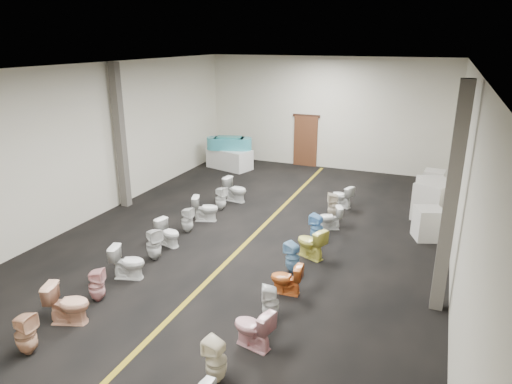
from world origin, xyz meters
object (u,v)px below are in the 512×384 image
Objects in this scene: toilet_left_4 at (128,262)px; toilet_right_6 at (293,258)px; toilet_right_2 at (216,360)px; toilet_right_11 at (342,196)px; appliance_crate_b at (431,202)px; appliance_crate_c at (432,193)px; toilet_left_7 at (187,220)px; appliance_crate_a at (428,224)px; toilet_left_2 at (68,303)px; toilet_left_8 at (206,208)px; toilet_right_3 at (253,328)px; display_table at (230,159)px; toilet_right_9 at (330,218)px; toilet_right_5 at (286,279)px; toilet_right_4 at (271,303)px; toilet_left_1 at (26,334)px; toilet_left_6 at (169,233)px; toilet_left_9 at (221,198)px; toilet_left_10 at (235,190)px; toilet_right_8 at (317,228)px; toilet_right_7 at (311,243)px; toilet_left_3 at (97,285)px; appliance_crate_d at (433,183)px; toilet_left_5 at (154,244)px; bathtub at (229,143)px; toilet_right_10 at (333,205)px.

toilet_left_4 is 1.05× the size of toilet_right_6.
toilet_right_2 is 8.57m from toilet_right_11.
appliance_crate_b reaches higher than toilet_right_2.
toilet_left_7 is (-6.21, -4.70, -0.12)m from appliance_crate_c.
appliance_crate_a is at bearing -90.00° from appliance_crate_b.
toilet_right_6 is (3.31, 3.50, -0.04)m from toilet_left_2.
toilet_right_6 is (-2.79, -5.79, -0.11)m from appliance_crate_c.
appliance_crate_c is at bearing -77.81° from toilet_left_8.
toilet_right_3 is at bearing -99.02° from toilet_left_2.
toilet_right_9 is (5.38, -4.72, -0.07)m from display_table.
appliance_crate_a reaches higher than toilet_right_5.
toilet_right_4 is at bearing -85.73° from toilet_left_2.
toilet_left_1 reaches higher than toilet_right_6.
display_table reaches higher than toilet_left_6.
toilet_left_10 reaches higher than toilet_left_9.
toilet_right_8 is (3.38, 5.37, -0.03)m from toilet_left_2.
toilet_left_1 is at bearing 161.25° from toilet_left_8.
toilet_right_7 is at bearing -127.41° from toilet_left_8.
toilet_right_3 is at bearing -113.29° from appliance_crate_a.
toilet_right_3 is at bearing -113.43° from toilet_left_3.
toilet_left_3 is at bearing 161.03° from toilet_left_8.
toilet_right_7 is at bearing -58.15° from toilet_left_2.
toilet_left_4 is 3.72m from toilet_right_6.
appliance_crate_b is 6.35m from toilet_left_9.
appliance_crate_c is 10.03m from toilet_right_2.
toilet_right_5 is (3.50, 1.75, -0.01)m from toilet_left_3.
appliance_crate_b is at bearing -90.00° from appliance_crate_d.
toilet_right_2 is at bearing -109.27° from toilet_left_5.
toilet_right_4 is (3.55, -4.99, -0.01)m from toilet_left_9.
toilet_right_3 is (3.50, 1.63, -0.01)m from toilet_left_1.
toilet_left_7 is at bearing 156.60° from toilet_left_8.
toilet_right_9 is (5.38, -4.72, -0.73)m from bathtub.
toilet_right_10 reaches higher than toilet_left_3.
toilet_left_9 is (-0.05, 7.51, -0.01)m from toilet_left_1.
toilet_right_8 is (-2.72, -5.07, -0.08)m from appliance_crate_d.
toilet_left_8 is 1.12× the size of toilet_right_9.
appliance_crate_c is 1.39× the size of toilet_right_5.
display_table is 7.99m from appliance_crate_d.
toilet_left_1 is at bearing -173.09° from toilet_left_10.
toilet_left_8 is 4.62m from toilet_right_5.
appliance_crate_c reaches higher than appliance_crate_a.
appliance_crate_a is 1.24× the size of toilet_left_6.
toilet_right_10 is at bearing -161.84° from appliance_crate_b.
toilet_left_6 is 0.92× the size of toilet_right_2.
toilet_right_11 is at bearing -171.54° from toilet_right_2.
toilet_left_9 is 3.88m from toilet_right_11.
toilet_left_9 is (0.00, 1.00, -0.01)m from toilet_left_8.
toilet_right_2 is at bearing -25.82° from toilet_right_9.
display_table is 2.41× the size of toilet_right_2.
toilet_right_11 is (-2.66, -1.06, -0.12)m from appliance_crate_c.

